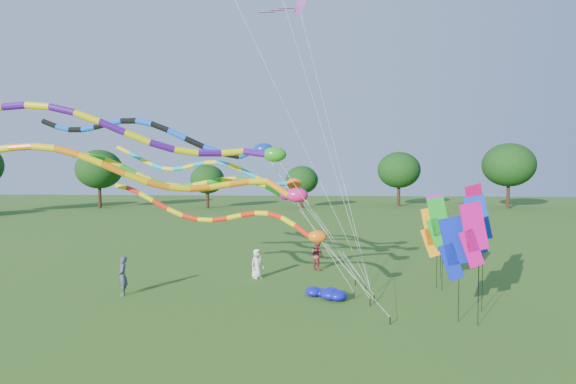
# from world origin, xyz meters

# --- Properties ---
(ground) EXTENTS (160.00, 160.00, 0.00)m
(ground) POSITION_xyz_m (0.00, 0.00, 0.00)
(ground) COLOR #2A5917
(ground) RESTS_ON ground
(tree_ring) EXTENTS (113.89, 114.69, 9.71)m
(tree_ring) POSITION_xyz_m (1.81, 7.48, 5.50)
(tree_ring) COLOR #382314
(tree_ring) RESTS_ON ground
(tube_kite_red) EXTENTS (11.87, 3.69, 5.65)m
(tube_kite_red) POSITION_xyz_m (-3.32, 2.18, 3.74)
(tube_kite_red) COLOR black
(tube_kite_red) RESTS_ON ground
(tube_kite_orange) EXTENTS (14.49, 3.94, 7.37)m
(tube_kite_orange) POSITION_xyz_m (-4.96, 1.14, 5.40)
(tube_kite_orange) COLOR black
(tube_kite_orange) RESTS_ON ground
(tube_kite_purple) EXTENTS (16.91, 2.58, 9.04)m
(tube_kite_purple) POSITION_xyz_m (-6.62, 0.95, 7.14)
(tube_kite_purple) COLOR black
(tube_kite_purple) RESTS_ON ground
(tube_kite_blue) EXTENTS (15.27, 2.20, 8.81)m
(tube_kite_blue) POSITION_xyz_m (-6.59, 4.18, 7.25)
(tube_kite_blue) COLOR black
(tube_kite_blue) RESTS_ON ground
(tube_kite_cyan) EXTENTS (13.45, 3.75, 7.56)m
(tube_kite_cyan) POSITION_xyz_m (-5.03, 6.74, 5.69)
(tube_kite_cyan) COLOR black
(tube_kite_cyan) RESTS_ON ground
(tube_kite_green) EXTENTS (13.26, 1.84, 7.13)m
(tube_kite_green) POSITION_xyz_m (-5.10, 4.99, 5.16)
(tube_kite_green) COLOR black
(tube_kite_green) RESTS_ON ground
(delta_kite_high_c) EXTENTS (5.86, 6.60, 16.26)m
(delta_kite_high_c) POSITION_xyz_m (-1.09, 9.75, 15.06)
(delta_kite_high_c) COLOR black
(delta_kite_high_c) RESTS_ON ground
(banner_pole_magenta_b) EXTENTS (1.10, 0.51, 5.21)m
(banner_pole_magenta_b) POSITION_xyz_m (6.83, 3.09, 3.94)
(banner_pole_magenta_b) COLOR black
(banner_pole_magenta_b) RESTS_ON ground
(banner_pole_green) EXTENTS (1.16, 0.11, 4.52)m
(banner_pole_green) POSITION_xyz_m (5.76, 5.19, 3.26)
(banner_pole_green) COLOR black
(banner_pole_green) RESTS_ON ground
(banner_pole_violet) EXTENTS (1.16, 0.15, 4.53)m
(banner_pole_violet) POSITION_xyz_m (6.28, 7.66, 3.27)
(banner_pole_violet) COLOR black
(banner_pole_violet) RESTS_ON ground
(banner_pole_blue_a) EXTENTS (1.16, 0.09, 4.07)m
(banner_pole_blue_a) POSITION_xyz_m (5.21, 0.45, 2.82)
(banner_pole_blue_a) COLOR black
(banner_pole_blue_a) RESTS_ON ground
(banner_pole_blue_b) EXTENTS (1.14, 0.37, 4.79)m
(banner_pole_blue_b) POSITION_xyz_m (6.56, 1.97, 3.53)
(banner_pole_blue_b) COLOR black
(banner_pole_blue_b) RESTS_ON ground
(banner_pole_orange) EXTENTS (1.15, 0.34, 3.99)m
(banner_pole_orange) POSITION_xyz_m (5.61, 5.69, 2.73)
(banner_pole_orange) COLOR black
(banner_pole_orange) RESTS_ON ground
(banner_pole_magenta_a) EXTENTS (1.16, 0.22, 4.66)m
(banner_pole_magenta_a) POSITION_xyz_m (5.82, 0.05, 3.40)
(banner_pole_magenta_a) COLOR black
(banner_pole_magenta_a) RESTS_ON ground
(blue_nylon_heap) EXTENTS (1.59, 1.63, 0.52)m
(blue_nylon_heap) POSITION_xyz_m (0.38, 3.15, 0.24)
(blue_nylon_heap) COLOR #0D11AC
(blue_nylon_heap) RESTS_ON ground
(person_a) EXTENTS (0.88, 0.89, 1.55)m
(person_a) POSITION_xyz_m (-3.15, 7.11, 0.78)
(person_a) COLOR silver
(person_a) RESTS_ON ground
(person_b) EXTENTS (0.65, 0.77, 1.80)m
(person_b) POSITION_xyz_m (-8.85, 3.28, 0.90)
(person_b) COLOR #3F4458
(person_b) RESTS_ON ground
(person_c) EXTENTS (0.99, 1.01, 1.64)m
(person_c) POSITION_xyz_m (0.02, 9.38, 0.82)
(person_c) COLOR brown
(person_c) RESTS_ON ground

